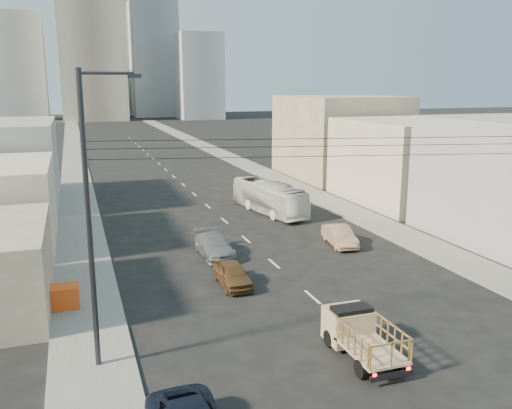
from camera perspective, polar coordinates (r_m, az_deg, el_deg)
ground at (r=23.93m, az=14.31°, el=-16.31°), size 420.00×420.00×0.00m
sidewalk_left at (r=88.10m, az=-18.57°, el=4.48°), size 3.50×180.00×0.12m
sidewalk_right at (r=91.22m, az=-3.61°, el=5.36°), size 3.50×180.00×0.12m
lane_dashes at (r=72.27m, az=-9.07°, el=3.30°), size 0.15×104.00×0.01m
flatbed_pickup at (r=24.05m, az=10.96°, el=-13.06°), size 1.95×4.41×1.90m
city_bus at (r=48.94m, az=1.38°, el=0.76°), size 3.98×10.42×2.83m
sedan_brown at (r=31.53m, az=-2.48°, el=-7.35°), size 1.62×3.98×1.35m
sedan_tan at (r=39.65m, az=8.80°, el=-3.26°), size 2.06×4.44×1.41m
sedan_grey at (r=36.86m, az=-4.43°, el=-4.34°), size 2.09×4.99×1.44m
streetlamp_left at (r=21.94m, az=-16.96°, el=-1.07°), size 2.36×0.25×12.00m
overhead_wires at (r=22.44m, az=13.46°, el=5.99°), size 23.01×5.02×0.72m
crate_stack at (r=30.03m, az=-19.85°, el=-9.13°), size 1.80×1.20×1.14m
bldg_right_mid at (r=55.67m, az=15.82°, el=4.42°), size 11.00×14.00×8.00m
bldg_right_far at (r=69.46m, az=8.72°, el=7.10°), size 12.00×16.00×10.00m
high_rise_tower at (r=188.46m, az=-17.10°, el=17.65°), size 20.00×20.00×60.00m
midrise_ne at (r=204.75m, az=-10.71°, el=14.71°), size 16.00×16.00×40.00m
midrise_nw at (r=197.95m, az=-23.50°, el=13.13°), size 15.00×15.00×34.00m
midrise_back at (r=218.36m, az=-14.55°, el=14.91°), size 18.00×18.00×44.00m
midrise_east at (r=187.14m, az=-5.99°, el=13.25°), size 14.00×14.00×28.00m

